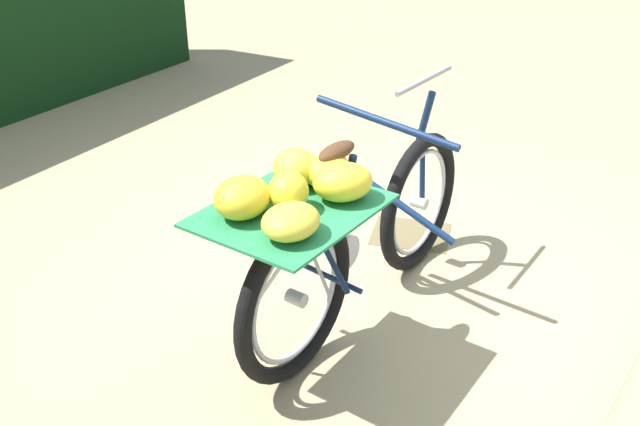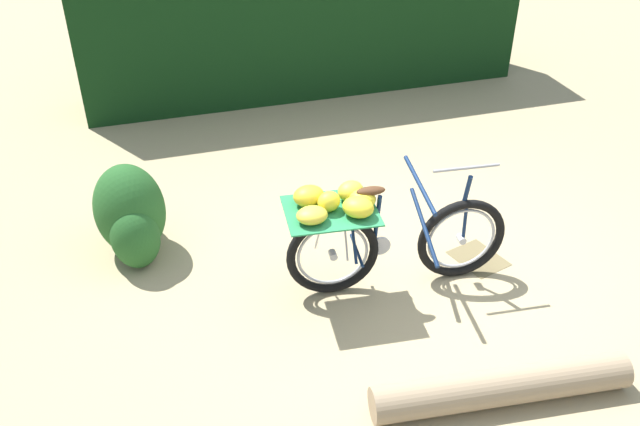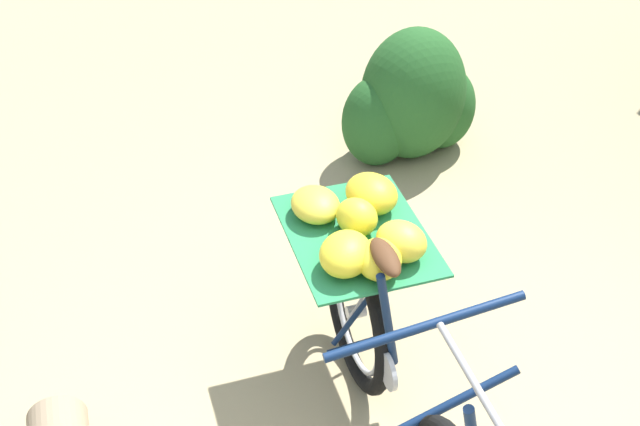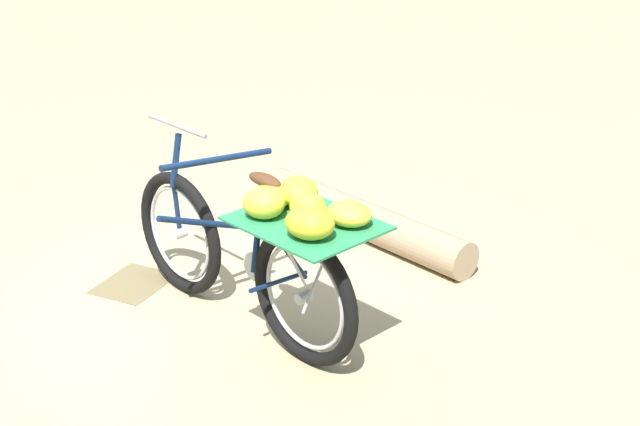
% 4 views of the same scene
% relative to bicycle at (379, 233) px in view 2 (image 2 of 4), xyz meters
% --- Properties ---
extents(ground_plane, '(60.00, 60.00, 0.00)m').
position_rel_bicycle_xyz_m(ground_plane, '(-0.01, -0.35, -0.52)').
color(ground_plane, tan).
extents(foliage_hedge, '(2.34, 5.52, 1.85)m').
position_rel_bicycle_xyz_m(foliage_hedge, '(3.78, -1.62, 0.40)').
color(foliage_hedge, black).
rests_on(foliage_hedge, ground_plane).
extents(bicycle, '(0.97, 1.77, 1.03)m').
position_rel_bicycle_xyz_m(bicycle, '(0.00, 0.00, 0.00)').
color(bicycle, black).
rests_on(bicycle, ground_plane).
extents(fallen_log, '(0.88, 1.71, 0.25)m').
position_rel_bicycle_xyz_m(fallen_log, '(-1.39, 0.02, -0.40)').
color(fallen_log, '#9E8466').
rests_on(fallen_log, ground_plane).
extents(shrub_cluster, '(0.85, 0.58, 0.81)m').
position_rel_bicycle_xyz_m(shrub_cluster, '(1.51, 1.47, -0.17)').
color(shrub_cluster, '#235623').
rests_on(shrub_cluster, ground_plane).
extents(leaf_litter_patch, '(0.44, 0.36, 0.01)m').
position_rel_bicycle_xyz_m(leaf_litter_patch, '(-0.18, -0.95, -0.52)').
color(leaf_litter_patch, olive).
rests_on(leaf_litter_patch, ground_plane).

